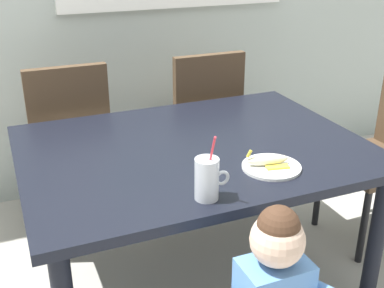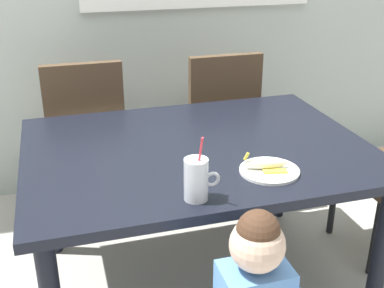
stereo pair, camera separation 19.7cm
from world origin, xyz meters
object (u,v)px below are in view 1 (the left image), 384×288
Objects in this scene: snack_plate at (271,167)px; peeled_banana at (268,160)px; dining_chair_left at (69,136)px; dining_chair_right at (201,119)px; dining_table at (194,163)px; milk_cup at (207,181)px.

peeled_banana is at bearing 129.83° from snack_plate.
dining_chair_left is 5.48× the size of peeled_banana.
dining_chair_right is (0.78, -0.04, 0.00)m from dining_chair_left.
dining_table is at bearing 120.89° from peeled_banana.
peeled_banana is at bearing -59.11° from dining_table.
snack_plate reaches higher than dining_table.
milk_cup is 0.34m from peeled_banana.
dining_chair_right is at bearing 80.65° from peeled_banana.
milk_cup is 1.07× the size of snack_plate.
milk_cup is at bearing 103.31° from dining_chair_left.
dining_table is 0.37m from peeled_banana.
snack_plate is at bearing 81.28° from dining_chair_right.
milk_cup is (-0.13, -0.43, 0.15)m from dining_table.
dining_table is 0.38m from snack_plate.
dining_table is at bearing 118.27° from dining_chair_left.
dining_table is 6.37× the size of snack_plate.
dining_chair_left is 1.00× the size of dining_chair_right.
peeled_banana is at bearing 80.65° from dining_chair_right.
snack_plate is 1.31× the size of peeled_banana.
milk_cup is 1.41× the size of peeled_banana.
milk_cup is at bearing -107.12° from dining_table.
peeled_banana is (-0.17, -1.05, 0.22)m from dining_chair_right.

